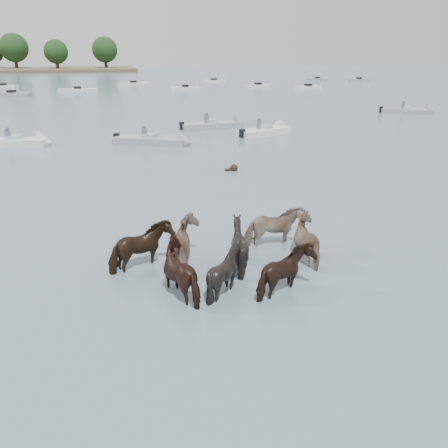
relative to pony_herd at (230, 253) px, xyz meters
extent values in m
plane|color=#4B606C|center=(-1.51, -1.47, -0.54)|extent=(400.00, 400.00, 0.00)
imported|color=black|center=(-2.50, 0.85, 0.01)|extent=(2.16, 1.70, 1.66)
imported|color=gray|center=(-1.05, 0.76, 0.01)|extent=(1.82, 1.98, 1.66)
imported|color=black|center=(0.33, 0.23, 0.02)|extent=(2.03, 2.00, 1.68)
imported|color=#89765D|center=(1.89, 1.43, 0.00)|extent=(1.94, 0.89, 1.63)
imported|color=black|center=(-1.45, -0.94, 0.02)|extent=(2.18, 2.18, 1.67)
imported|color=black|center=(-0.45, -1.15, -0.03)|extent=(1.51, 1.36, 1.57)
imported|color=black|center=(1.05, -1.65, -0.04)|extent=(2.01, 1.68, 1.56)
imported|color=#856D5A|center=(2.71, 0.21, -0.01)|extent=(1.90, 2.01, 1.61)
sphere|color=black|center=(3.41, 11.56, -0.42)|extent=(0.44, 0.44, 0.44)
cube|color=black|center=(3.16, 11.56, -0.52)|extent=(0.50, 0.22, 0.18)
cube|color=silver|center=(-9.07, 21.89, -0.34)|extent=(4.14, 2.14, 0.55)
cone|color=silver|center=(-7.11, 21.61, -0.34)|extent=(1.12, 1.71, 1.60)
cube|color=#99ADB7|center=(-9.07, 21.89, 0.01)|extent=(0.95, 1.22, 0.35)
cylinder|color=#595966|center=(-9.47, 21.89, 0.21)|extent=(0.36, 0.36, 0.70)
sphere|color=#595966|center=(-9.47, 21.89, 0.66)|extent=(0.24, 0.24, 0.24)
cube|color=gray|center=(-0.11, 20.26, -0.34)|extent=(5.24, 3.74, 0.55)
cone|color=gray|center=(2.14, 19.10, -0.34)|extent=(1.53, 1.83, 1.60)
cube|color=#99ADB7|center=(-0.11, 20.26, 0.01)|extent=(1.22, 1.36, 0.35)
cube|color=black|center=(-2.37, 21.42, -0.19)|extent=(0.47, 0.47, 0.60)
cylinder|color=#595966|center=(-0.51, 20.26, 0.21)|extent=(0.36, 0.36, 0.70)
sphere|color=#595966|center=(-0.51, 20.26, 0.66)|extent=(0.24, 0.24, 0.24)
cube|color=gray|center=(5.55, 25.90, -0.34)|extent=(5.25, 2.12, 0.55)
cone|color=gray|center=(8.09, 26.16, -0.34)|extent=(1.06, 1.68, 1.60)
cube|color=#99ADB7|center=(5.55, 25.90, 0.01)|extent=(0.91, 1.20, 0.35)
cube|color=black|center=(3.01, 25.64, -0.19)|extent=(0.38, 0.38, 0.60)
cylinder|color=#595966|center=(5.15, 25.90, 0.21)|extent=(0.36, 0.36, 0.70)
sphere|color=#595966|center=(5.15, 25.90, 0.66)|extent=(0.24, 0.24, 0.24)
cube|color=silver|center=(8.73, 21.79, -0.34)|extent=(4.67, 3.25, 0.55)
cone|color=silver|center=(10.74, 22.68, -0.34)|extent=(1.47, 1.83, 1.60)
cube|color=#99ADB7|center=(8.73, 21.79, 0.01)|extent=(1.19, 1.35, 0.35)
cube|color=black|center=(6.72, 20.89, -0.19)|extent=(0.46, 0.46, 0.60)
cylinder|color=#595966|center=(8.33, 21.79, 0.21)|extent=(0.36, 0.36, 0.70)
sphere|color=#595966|center=(8.33, 21.79, 0.66)|extent=(0.24, 0.24, 0.24)
cube|color=gray|center=(27.24, 30.25, -0.34)|extent=(5.20, 3.44, 0.55)
cone|color=gray|center=(29.53, 29.27, -0.34)|extent=(1.46, 1.83, 1.60)
cube|color=#99ADB7|center=(27.24, 30.25, 0.01)|extent=(1.18, 1.35, 0.35)
cube|color=black|center=(24.96, 31.24, -0.19)|extent=(0.46, 0.46, 0.60)
cylinder|color=#595966|center=(26.84, 30.25, 0.21)|extent=(0.36, 0.36, 0.70)
sphere|color=#595966|center=(26.84, 30.25, 0.66)|extent=(0.24, 0.24, 0.24)
cube|color=silver|center=(-19.17, 77.07, -0.32)|extent=(5.01, 2.66, 0.60)
cube|color=black|center=(-19.17, 77.07, 0.06)|extent=(1.22, 1.22, 0.50)
cube|color=gray|center=(-15.32, 61.18, -0.32)|extent=(5.56, 3.12, 0.60)
cube|color=black|center=(-15.32, 61.18, 0.06)|extent=(1.27, 1.27, 0.50)
cube|color=silver|center=(-6.47, 66.03, -0.32)|extent=(6.05, 2.17, 0.60)
cube|color=black|center=(-6.47, 66.03, 0.06)|extent=(1.11, 1.11, 0.50)
cube|color=silver|center=(3.08, 78.92, -0.32)|extent=(6.08, 2.94, 0.60)
cube|color=black|center=(3.08, 78.92, 0.06)|extent=(1.22, 1.22, 0.50)
cube|color=silver|center=(10.46, 65.41, -0.32)|extent=(4.72, 1.63, 0.60)
cube|color=black|center=(10.46, 65.41, 0.06)|extent=(1.03, 1.03, 0.50)
cube|color=silver|center=(19.39, 82.54, -0.32)|extent=(4.99, 2.73, 0.60)
cube|color=black|center=(19.39, 82.54, 0.06)|extent=(1.23, 1.23, 0.50)
cube|color=silver|center=(23.83, 67.60, -0.32)|extent=(4.44, 2.24, 0.60)
cube|color=black|center=(23.83, 67.60, 0.06)|extent=(1.16, 1.16, 0.50)
cube|color=silver|center=(30.91, 62.35, -0.32)|extent=(5.16, 3.00, 0.60)
cube|color=black|center=(30.91, 62.35, 0.06)|extent=(1.27, 1.27, 0.50)
cube|color=gray|center=(42.38, 82.83, -0.32)|extent=(4.36, 2.22, 0.60)
cube|color=black|center=(42.38, 82.83, 0.06)|extent=(1.16, 1.16, 0.50)
cube|color=gray|center=(49.77, 78.35, -0.32)|extent=(4.27, 2.35, 0.60)
cube|color=black|center=(49.77, 78.35, 0.06)|extent=(1.20, 1.20, 0.50)
cylinder|color=#382619|center=(-27.36, 150.15, 1.38)|extent=(1.00, 1.00, 3.84)
sphere|color=black|center=(-27.36, 150.15, 6.39)|extent=(8.53, 8.53, 8.53)
cylinder|color=#382619|center=(-14.91, 145.51, 1.06)|extent=(1.00, 1.00, 3.21)
sphere|color=black|center=(-14.91, 145.51, 5.25)|extent=(7.13, 7.13, 7.13)
cylinder|color=#382619|center=(-0.35, 146.89, 1.22)|extent=(1.00, 1.00, 3.52)
sphere|color=black|center=(-0.35, 146.89, 5.82)|extent=(7.83, 7.83, 7.83)
camera|label=1|loc=(-3.27, -11.71, 5.53)|focal=36.70mm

